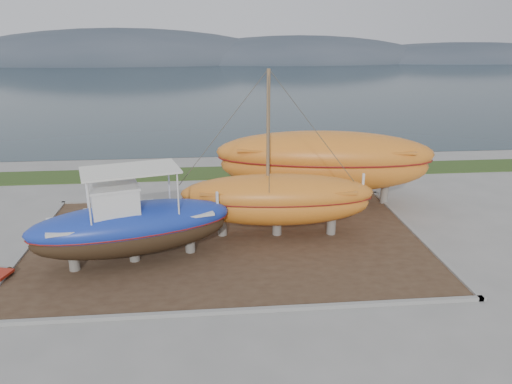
{
  "coord_description": "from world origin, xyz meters",
  "views": [
    {
      "loc": [
        -0.73,
        -17.48,
        9.69
      ],
      "look_at": [
        1.33,
        4.0,
        2.45
      ],
      "focal_mm": 35.0,
      "sensor_mm": 36.0,
      "label": 1
    }
  ],
  "objects_px": {
    "orange_sailboat": "(278,156)",
    "orange_bare_hull": "(324,168)",
    "white_dinghy": "(122,216)",
    "blue_caique": "(131,216)"
  },
  "relations": [
    {
      "from": "orange_bare_hull",
      "to": "orange_sailboat",
      "type": "bearing_deg",
      "value": -117.43
    },
    {
      "from": "white_dinghy",
      "to": "orange_sailboat",
      "type": "distance_m",
      "value": 8.32
    },
    {
      "from": "orange_sailboat",
      "to": "blue_caique",
      "type": "bearing_deg",
      "value": -157.37
    },
    {
      "from": "white_dinghy",
      "to": "orange_sailboat",
      "type": "relative_size",
      "value": 0.48
    },
    {
      "from": "blue_caique",
      "to": "orange_bare_hull",
      "type": "bearing_deg",
      "value": 18.9
    },
    {
      "from": "blue_caique",
      "to": "orange_bare_hull",
      "type": "height_order",
      "value": "blue_caique"
    },
    {
      "from": "orange_sailboat",
      "to": "orange_bare_hull",
      "type": "xyz_separation_m",
      "value": [
        3.23,
        4.43,
        -1.93
      ]
    },
    {
      "from": "orange_bare_hull",
      "to": "blue_caique",
      "type": "bearing_deg",
      "value": -136.94
    },
    {
      "from": "orange_sailboat",
      "to": "orange_bare_hull",
      "type": "relative_size",
      "value": 0.75
    },
    {
      "from": "blue_caique",
      "to": "orange_bare_hull",
      "type": "relative_size",
      "value": 0.7
    }
  ]
}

